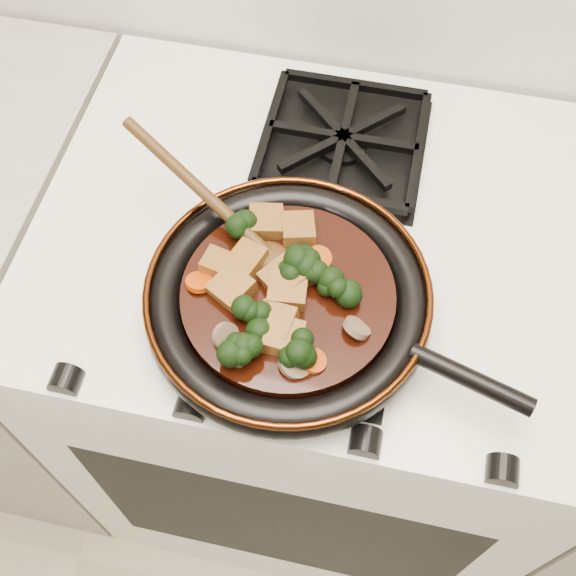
# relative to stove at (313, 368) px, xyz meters

# --- Properties ---
(stove) EXTENTS (0.76, 0.60, 0.90)m
(stove) POSITION_rel_stove_xyz_m (0.00, 0.00, 0.00)
(stove) COLOR white
(stove) RESTS_ON ground
(burner_grate_front) EXTENTS (0.23, 0.23, 0.03)m
(burner_grate_front) POSITION_rel_stove_xyz_m (0.00, -0.14, 0.46)
(burner_grate_front) COLOR black
(burner_grate_front) RESTS_ON stove
(burner_grate_back) EXTENTS (0.23, 0.23, 0.03)m
(burner_grate_back) POSITION_rel_stove_xyz_m (0.00, 0.14, 0.46)
(burner_grate_back) COLOR black
(burner_grate_back) RESTS_ON stove
(skillet) EXTENTS (0.45, 0.34, 0.05)m
(skillet) POSITION_rel_stove_xyz_m (-0.02, -0.14, 0.49)
(skillet) COLOR black
(skillet) RESTS_ON burner_grate_front
(braising_sauce) EXTENTS (0.25, 0.25, 0.02)m
(braising_sauce) POSITION_rel_stove_xyz_m (-0.02, -0.14, 0.50)
(braising_sauce) COLOR black
(braising_sauce) RESTS_ON skillet
(tofu_cube_0) EXTENTS (0.04, 0.04, 0.02)m
(tofu_cube_0) POSITION_rel_stove_xyz_m (-0.10, -0.13, 0.52)
(tofu_cube_0) COLOR brown
(tofu_cube_0) RESTS_ON braising_sauce
(tofu_cube_1) EXTENTS (0.06, 0.06, 0.03)m
(tofu_cube_1) POSITION_rel_stove_xyz_m (-0.03, -0.13, 0.52)
(tofu_cube_1) COLOR brown
(tofu_cube_1) RESTS_ON braising_sauce
(tofu_cube_2) EXTENTS (0.05, 0.05, 0.03)m
(tofu_cube_2) POSITION_rel_stove_xyz_m (-0.00, -0.11, 0.52)
(tofu_cube_2) COLOR brown
(tofu_cube_2) RESTS_ON braising_sauce
(tofu_cube_3) EXTENTS (0.05, 0.05, 0.03)m
(tofu_cube_3) POSITION_rel_stove_xyz_m (-0.02, -0.06, 0.52)
(tofu_cube_3) COLOR brown
(tofu_cube_3) RESTS_ON braising_sauce
(tofu_cube_4) EXTENTS (0.05, 0.04, 0.03)m
(tofu_cube_4) POSITION_rel_stove_xyz_m (-0.01, -0.20, 0.52)
(tofu_cube_4) COLOR brown
(tofu_cube_4) RESTS_ON braising_sauce
(tofu_cube_5) EXTENTS (0.05, 0.05, 0.03)m
(tofu_cube_5) POSITION_rel_stove_xyz_m (-0.02, -0.19, 0.52)
(tofu_cube_5) COLOR brown
(tofu_cube_5) RESTS_ON braising_sauce
(tofu_cube_6) EXTENTS (0.05, 0.04, 0.02)m
(tofu_cube_6) POSITION_rel_stove_xyz_m (-0.02, -0.19, 0.52)
(tofu_cube_6) COLOR brown
(tofu_cube_6) RESTS_ON braising_sauce
(tofu_cube_7) EXTENTS (0.05, 0.05, 0.03)m
(tofu_cube_7) POSITION_rel_stove_xyz_m (-0.07, -0.11, 0.52)
(tofu_cube_7) COLOR brown
(tofu_cube_7) RESTS_ON braising_sauce
(tofu_cube_8) EXTENTS (0.06, 0.06, 0.03)m
(tofu_cube_8) POSITION_rel_stove_xyz_m (-0.08, -0.15, 0.52)
(tofu_cube_8) COLOR brown
(tofu_cube_8) RESTS_ON braising_sauce
(tofu_cube_9) EXTENTS (0.05, 0.05, 0.03)m
(tofu_cube_9) POSITION_rel_stove_xyz_m (-0.06, -0.06, 0.52)
(tofu_cube_9) COLOR brown
(tofu_cube_9) RESTS_ON braising_sauce
(tofu_cube_10) EXTENTS (0.05, 0.04, 0.02)m
(tofu_cube_10) POSITION_rel_stove_xyz_m (-0.02, -0.15, 0.52)
(tofu_cube_10) COLOR brown
(tofu_cube_10) RESTS_ON braising_sauce
(broccoli_floret_0) EXTENTS (0.08, 0.08, 0.07)m
(broccoli_floret_0) POSITION_rel_stove_xyz_m (-0.08, -0.07, 0.52)
(broccoli_floret_0) COLOR black
(broccoli_floret_0) RESTS_ON braising_sauce
(broccoli_floret_1) EXTENTS (0.09, 0.09, 0.06)m
(broccoli_floret_1) POSITION_rel_stove_xyz_m (0.00, -0.11, 0.52)
(broccoli_floret_1) COLOR black
(broccoli_floret_1) RESTS_ON braising_sauce
(broccoli_floret_2) EXTENTS (0.09, 0.09, 0.07)m
(broccoli_floret_2) POSITION_rel_stove_xyz_m (0.04, -0.13, 0.52)
(broccoli_floret_2) COLOR black
(broccoli_floret_2) RESTS_ON braising_sauce
(broccoli_floret_3) EXTENTS (0.07, 0.07, 0.06)m
(broccoli_floret_3) POSITION_rel_stove_xyz_m (-0.05, -0.19, 0.52)
(broccoli_floret_3) COLOR black
(broccoli_floret_3) RESTS_ON braising_sauce
(broccoli_floret_4) EXTENTS (0.08, 0.08, 0.08)m
(broccoli_floret_4) POSITION_rel_stove_xyz_m (0.02, -0.22, 0.52)
(broccoli_floret_4) COLOR black
(broccoli_floret_4) RESTS_ON braising_sauce
(broccoli_floret_5) EXTENTS (0.07, 0.07, 0.07)m
(broccoli_floret_5) POSITION_rel_stove_xyz_m (-0.05, -0.24, 0.52)
(broccoli_floret_5) COLOR black
(broccoli_floret_5) RESTS_ON braising_sauce
(broccoli_floret_6) EXTENTS (0.08, 0.09, 0.07)m
(broccoli_floret_6) POSITION_rel_stove_xyz_m (-0.01, -0.11, 0.52)
(broccoli_floret_6) COLOR black
(broccoli_floret_6) RESTS_ON braising_sauce
(carrot_coin_0) EXTENTS (0.03, 0.03, 0.02)m
(carrot_coin_0) POSITION_rel_stove_xyz_m (-0.02, -0.15, 0.51)
(carrot_coin_0) COLOR #AD3504
(carrot_coin_0) RESTS_ON braising_sauce
(carrot_coin_1) EXTENTS (0.03, 0.03, 0.02)m
(carrot_coin_1) POSITION_rel_stove_xyz_m (0.03, -0.22, 0.51)
(carrot_coin_1) COLOR #AD3504
(carrot_coin_1) RESTS_ON braising_sauce
(carrot_coin_2) EXTENTS (0.03, 0.03, 0.02)m
(carrot_coin_2) POSITION_rel_stove_xyz_m (0.01, -0.09, 0.51)
(carrot_coin_2) COLOR #AD3504
(carrot_coin_2) RESTS_ON braising_sauce
(carrot_coin_3) EXTENTS (0.03, 0.03, 0.02)m
(carrot_coin_3) POSITION_rel_stove_xyz_m (-0.12, -0.15, 0.51)
(carrot_coin_3) COLOR #AD3504
(carrot_coin_3) RESTS_ON braising_sauce
(mushroom_slice_0) EXTENTS (0.04, 0.04, 0.03)m
(mushroom_slice_0) POSITION_rel_stove_xyz_m (-0.07, -0.21, 0.52)
(mushroom_slice_0) COLOR brown
(mushroom_slice_0) RESTS_ON braising_sauce
(mushroom_slice_1) EXTENTS (0.04, 0.04, 0.03)m
(mushroom_slice_1) POSITION_rel_stove_xyz_m (0.07, -0.17, 0.52)
(mushroom_slice_1) COLOR brown
(mushroom_slice_1) RESTS_ON braising_sauce
(mushroom_slice_2) EXTENTS (0.05, 0.05, 0.02)m
(mushroom_slice_2) POSITION_rel_stove_xyz_m (0.01, -0.23, 0.52)
(mushroom_slice_2) COLOR brown
(mushroom_slice_2) RESTS_ON braising_sauce
(wooden_spoon) EXTENTS (0.15, 0.10, 0.24)m
(wooden_spoon) POSITION_rel_stove_xyz_m (-0.10, -0.07, 0.53)
(wooden_spoon) COLOR #3E250D
(wooden_spoon) RESTS_ON braising_sauce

